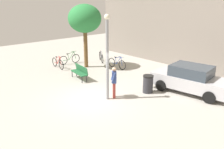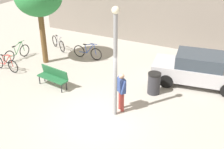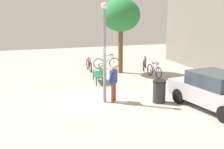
# 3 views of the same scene
# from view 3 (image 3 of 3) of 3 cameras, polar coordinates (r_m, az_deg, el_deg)

# --- Properties ---
(ground_plane) EXTENTS (36.00, 36.00, 0.00)m
(ground_plane) POSITION_cam_3_polar(r_m,az_deg,el_deg) (14.59, -3.95, -4.58)
(ground_plane) COLOR #A8A399
(lamppost) EXTENTS (0.28, 0.28, 4.36)m
(lamppost) POSITION_cam_3_polar(r_m,az_deg,el_deg) (13.74, -1.37, 4.90)
(lamppost) COLOR gray
(lamppost) RESTS_ON ground_plane
(person_by_lamppost) EXTENTS (0.60, 0.55, 1.67)m
(person_by_lamppost) POSITION_cam_3_polar(r_m,az_deg,el_deg) (14.05, 0.27, -1.13)
(person_by_lamppost) COLOR #9E3833
(person_by_lamppost) RESTS_ON ground_plane
(park_bench) EXTENTS (1.65, 0.70, 0.92)m
(park_bench) POSITION_cam_3_polar(r_m,az_deg,el_deg) (17.68, -2.33, 0.29)
(park_bench) COLOR #236038
(park_bench) RESTS_ON ground_plane
(plaza_tree) EXTENTS (2.42, 2.42, 4.67)m
(plaza_tree) POSITION_cam_3_polar(r_m,az_deg,el_deg) (19.91, 1.58, 10.53)
(plaza_tree) COLOR brown
(plaza_tree) RESTS_ON ground_plane
(bicycle_green) EXTENTS (0.24, 1.81, 0.97)m
(bicycle_green) POSITION_cam_3_polar(r_m,az_deg,el_deg) (21.70, -0.99, 2.13)
(bicycle_green) COLOR black
(bicycle_green) RESTS_ON ground_plane
(bicycle_silver) EXTENTS (1.59, 0.96, 0.97)m
(bicycle_silver) POSITION_cam_3_polar(r_m,az_deg,el_deg) (21.45, 5.87, 1.95)
(bicycle_silver) COLOR black
(bicycle_silver) RESTS_ON ground_plane
(bicycle_red) EXTENTS (1.81, 0.16, 0.97)m
(bicycle_red) POSITION_cam_3_polar(r_m,az_deg,el_deg) (20.89, -4.14, 1.70)
(bicycle_red) COLOR black
(bicycle_red) RESTS_ON ground_plane
(bicycle_blue) EXTENTS (1.81, 0.11, 0.97)m
(bicycle_blue) POSITION_cam_3_polar(r_m,az_deg,el_deg) (19.17, 7.60, 0.65)
(bicycle_blue) COLOR black
(bicycle_blue) RESTS_ON ground_plane
(parked_car_silver) EXTENTS (4.40, 2.27, 1.55)m
(parked_car_silver) POSITION_cam_3_polar(r_m,az_deg,el_deg) (13.77, 18.05, -2.85)
(parked_car_silver) COLOR #B7B7BC
(parked_car_silver) RESTS_ON ground_plane
(trash_bin) EXTENTS (0.59, 0.59, 1.00)m
(trash_bin) POSITION_cam_3_polar(r_m,az_deg,el_deg) (14.22, 8.47, -3.02)
(trash_bin) COLOR #2D2D33
(trash_bin) RESTS_ON ground_plane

